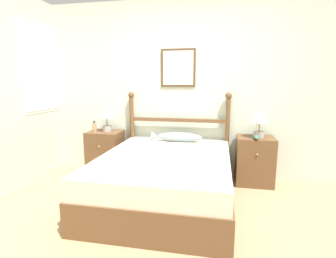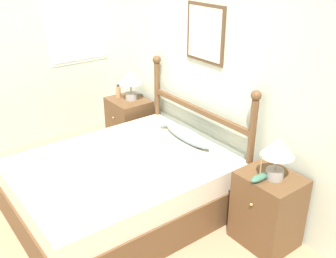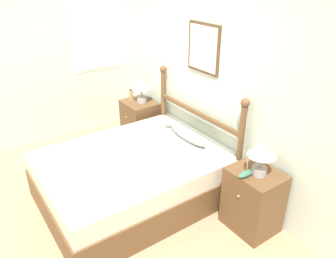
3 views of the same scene
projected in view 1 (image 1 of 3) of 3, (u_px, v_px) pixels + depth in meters
The scene contains 11 objects.
ground_plane at pixel (161, 234), 2.40m from camera, with size 16.00×16.00×0.00m, color #9E7F5B.
wall_back at pixel (187, 89), 3.85m from camera, with size 6.40×0.08×2.55m.
bed at pixel (165, 178), 3.06m from camera, with size 1.49×1.90×0.55m.
headboard at pixel (178, 129), 3.87m from camera, with size 1.52×0.09×1.24m.
nightstand_left at pixel (106, 152), 3.99m from camera, with size 0.49×0.44×0.65m.
nightstand_right at pixel (254, 161), 3.57m from camera, with size 0.49×0.44×0.65m.
table_lamp_left at pixel (107, 115), 3.91m from camera, with size 0.26×0.26×0.36m.
table_lamp_right at pixel (260, 119), 3.46m from camera, with size 0.26×0.26×0.36m.
bottle at pixel (94, 127), 3.90m from camera, with size 0.06×0.06×0.17m.
model_boat at pixel (256, 137), 3.39m from camera, with size 0.07×0.19×0.23m.
fish_pillow at pixel (177, 137), 3.71m from camera, with size 0.72×0.13×0.13m.
Camera 1 is at (0.49, -2.14, 1.37)m, focal length 28.00 mm.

